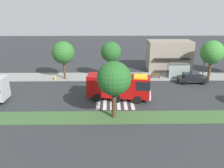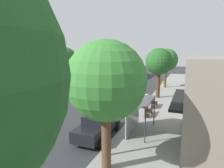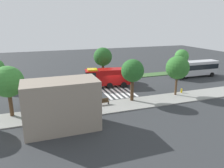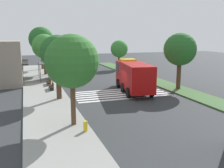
{
  "view_description": "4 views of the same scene",
  "coord_description": "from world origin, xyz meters",
  "views": [
    {
      "loc": [
        -0.81,
        -31.29,
        12.82
      ],
      "look_at": [
        -0.34,
        1.05,
        1.18
      ],
      "focal_mm": 37.15,
      "sensor_mm": 36.0,
      "label": 1
    },
    {
      "loc": [
        25.06,
        10.51,
        6.07
      ],
      "look_at": [
        0.42,
        0.73,
        1.67
      ],
      "focal_mm": 31.45,
      "sensor_mm": 36.0,
      "label": 2
    },
    {
      "loc": [
        13.3,
        35.81,
        11.86
      ],
      "look_at": [
        0.99,
        1.69,
        1.5
      ],
      "focal_mm": 35.17,
      "sensor_mm": 36.0,
      "label": 3
    },
    {
      "loc": [
        -25.72,
        9.87,
        6.51
      ],
      "look_at": [
        -0.91,
        1.32,
        1.38
      ],
      "focal_mm": 40.47,
      "sensor_mm": 36.0,
      "label": 4
    }
  ],
  "objects": [
    {
      "name": "storefront_building",
      "position": [
        10.84,
        12.37,
        2.86
      ],
      "size": [
        8.2,
        4.9,
        5.72
      ],
      "color": "gray",
      "rests_on": "ground_plane"
    },
    {
      "name": "sidewalk",
      "position": [
        0.0,
        8.08,
        0.07
      ],
      "size": [
        60.0,
        4.5,
        0.14
      ],
      "primitive_type": "cube",
      "color": "gray",
      "rests_on": "ground_plane"
    },
    {
      "name": "sidewalk_tree_far_west",
      "position": [
        -8.38,
        6.83,
        4.69
      ],
      "size": [
        3.76,
        3.76,
        6.46
      ],
      "color": "#513823",
      "rests_on": "sidewalk"
    },
    {
      "name": "sidewalk_tree_west",
      "position": [
        -0.42,
        6.83,
        4.75
      ],
      "size": [
        3.43,
        3.43,
        6.39
      ],
      "color": "#47301E",
      "rests_on": "sidewalk"
    },
    {
      "name": "fire_hydrant",
      "position": [
        -9.97,
        6.33,
        0.49
      ],
      "size": [
        0.28,
        0.28,
        0.7
      ],
      "primitive_type": "cylinder",
      "color": "gold",
      "rests_on": "sidewalk"
    },
    {
      "name": "crosswalk",
      "position": [
        0.01,
        0.0,
        0.01
      ],
      "size": [
        4.95,
        10.49,
        0.01
      ],
      "color": "silver",
      "rests_on": "ground_plane"
    },
    {
      "name": "bench_west_of_shelter",
      "position": [
        4.25,
        7.11,
        0.59
      ],
      "size": [
        1.6,
        0.5,
        0.9
      ],
      "color": "#4C3823",
      "rests_on": "sidewalk"
    },
    {
      "name": "median_strip",
      "position": [
        0.0,
        -7.33,
        0.07
      ],
      "size": [
        60.0,
        3.0,
        0.14
      ],
      "primitive_type": "cube",
      "color": "#3D6033",
      "rests_on": "ground_plane"
    },
    {
      "name": "street_lamp",
      "position": [
        15.34,
        6.43,
        3.57
      ],
      "size": [
        0.36,
        0.36,
        5.77
      ],
      "color": "#2D2D30",
      "rests_on": "sidewalk"
    },
    {
      "name": "bus_stop_shelter",
      "position": [
        11.35,
        7.07,
        1.89
      ],
      "size": [
        3.5,
        1.4,
        2.46
      ],
      "color": "#4C4C51",
      "rests_on": "sidewalk"
    },
    {
      "name": "bench_near_shelter",
      "position": [
        7.35,
        7.11,
        0.59
      ],
      "size": [
        1.6,
        0.5,
        0.9
      ],
      "color": "#4C3823",
      "rests_on": "sidewalk"
    },
    {
      "name": "ground_plane",
      "position": [
        0.0,
        0.0,
        0.0
      ],
      "size": [
        120.0,
        120.0,
        0.0
      ],
      "primitive_type": "plane",
      "color": "#2D3033"
    },
    {
      "name": "median_tree_west",
      "position": [
        -0.25,
        -7.33,
        4.79
      ],
      "size": [
        3.81,
        3.81,
        6.61
      ],
      "color": "#47301E",
      "rests_on": "median_strip"
    },
    {
      "name": "sidewalk_tree_center",
      "position": [
        16.57,
        6.83,
        4.66
      ],
      "size": [
        3.93,
        3.93,
        6.52
      ],
      "color": "#513823",
      "rests_on": "sidewalk"
    },
    {
      "name": "fire_truck",
      "position": [
        0.81,
        -1.85,
        1.97
      ],
      "size": [
        8.89,
        3.86,
        3.54
      ],
      "rotation": [
        0.0,
        0.0,
        -0.16
      ],
      "color": "#A50C0C",
      "rests_on": "ground_plane"
    },
    {
      "name": "parked_car_west",
      "position": [
        12.9,
        4.63,
        0.88
      ],
      "size": [
        4.73,
        1.97,
        1.7
      ],
      "rotation": [
        0.0,
        0.0,
        0.0
      ],
      "color": "black",
      "rests_on": "ground_plane"
    }
  ]
}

